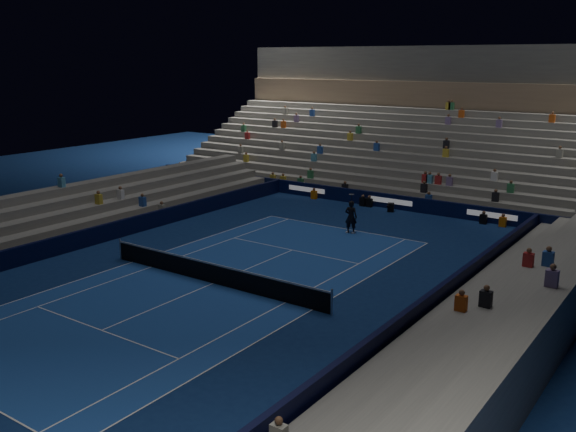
# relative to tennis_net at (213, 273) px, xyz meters

# --- Properties ---
(ground) EXTENTS (90.00, 90.00, 0.00)m
(ground) POSITION_rel_tennis_net_xyz_m (0.00, 0.00, -0.50)
(ground) COLOR navy
(ground) RESTS_ON ground
(court_surface) EXTENTS (10.97, 23.77, 0.01)m
(court_surface) POSITION_rel_tennis_net_xyz_m (0.00, 0.00, -0.50)
(court_surface) COLOR #1B4396
(court_surface) RESTS_ON ground
(sponsor_barrier_far) EXTENTS (44.00, 0.25, 1.00)m
(sponsor_barrier_far) POSITION_rel_tennis_net_xyz_m (0.00, 18.50, -0.00)
(sponsor_barrier_far) COLOR black
(sponsor_barrier_far) RESTS_ON ground
(sponsor_barrier_east) EXTENTS (0.25, 37.00, 1.00)m
(sponsor_barrier_east) POSITION_rel_tennis_net_xyz_m (9.70, 0.00, -0.00)
(sponsor_barrier_east) COLOR black
(sponsor_barrier_east) RESTS_ON ground
(sponsor_barrier_west) EXTENTS (0.25, 37.00, 1.00)m
(sponsor_barrier_west) POSITION_rel_tennis_net_xyz_m (-9.70, 0.00, -0.00)
(sponsor_barrier_west) COLOR black
(sponsor_barrier_west) RESTS_ON ground
(grandstand_main) EXTENTS (44.00, 15.20, 11.20)m
(grandstand_main) POSITION_rel_tennis_net_xyz_m (0.00, 27.90, 2.87)
(grandstand_main) COLOR slate
(grandstand_main) RESTS_ON ground
(grandstand_east) EXTENTS (5.00, 37.00, 2.50)m
(grandstand_east) POSITION_rel_tennis_net_xyz_m (13.17, 0.00, 0.41)
(grandstand_east) COLOR slate
(grandstand_east) RESTS_ON ground
(grandstand_west) EXTENTS (5.00, 37.00, 2.50)m
(grandstand_west) POSITION_rel_tennis_net_xyz_m (-13.17, 0.00, 0.41)
(grandstand_west) COLOR slate
(grandstand_west) RESTS_ON ground
(tennis_net) EXTENTS (12.90, 0.10, 1.10)m
(tennis_net) POSITION_rel_tennis_net_xyz_m (0.00, 0.00, 0.00)
(tennis_net) COLOR #B2B2B7
(tennis_net) RESTS_ON ground
(tennis_player) EXTENTS (0.83, 0.65, 1.99)m
(tennis_player) POSITION_rel_tennis_net_xyz_m (0.87, 11.26, 0.49)
(tennis_player) COLOR black
(tennis_player) RESTS_ON ground
(broadcast_camera) EXTENTS (0.59, 0.95, 0.57)m
(broadcast_camera) POSITION_rel_tennis_net_xyz_m (0.36, 17.61, -0.21)
(broadcast_camera) COLOR black
(broadcast_camera) RESTS_ON ground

